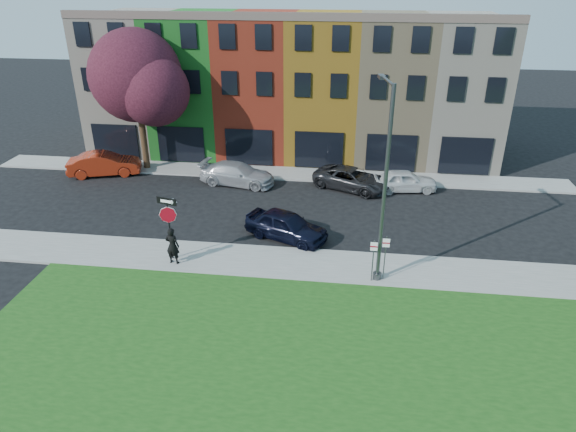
# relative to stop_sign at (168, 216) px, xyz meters

# --- Properties ---
(ground) EXTENTS (120.00, 120.00, 0.00)m
(ground) POSITION_rel_stop_sign_xyz_m (6.21, -2.67, -2.44)
(ground) COLOR black
(ground) RESTS_ON ground
(sidewalk_near) EXTENTS (40.00, 3.00, 0.12)m
(sidewalk_near) POSITION_rel_stop_sign_xyz_m (8.21, 0.33, -2.38)
(sidewalk_near) COLOR gray
(sidewalk_near) RESTS_ON ground
(sidewalk_far) EXTENTS (40.00, 2.40, 0.12)m
(sidewalk_far) POSITION_rel_stop_sign_xyz_m (3.21, 12.33, -2.38)
(sidewalk_far) COLOR gray
(sidewalk_far) RESTS_ON ground
(grass_park) EXTENTS (40.00, 16.00, 0.10)m
(grass_park) POSITION_rel_stop_sign_xyz_m (14.21, -8.67, -2.39)
(grass_park) COLOR #1B4814
(grass_park) RESTS_ON ground
(rowhouse_block) EXTENTS (30.00, 10.12, 10.00)m
(rowhouse_block) POSITION_rel_stop_sign_xyz_m (3.71, 18.52, 2.55)
(rowhouse_block) COLOR #B8AA99
(rowhouse_block) RESTS_ON ground
(stop_sign) EXTENTS (1.03, 0.29, 3.26)m
(stop_sign) POSITION_rel_stop_sign_xyz_m (0.00, 0.00, 0.00)
(stop_sign) COLOR black
(stop_sign) RESTS_ON sidewalk_near
(man) EXTENTS (0.81, 0.64, 1.88)m
(man) POSITION_rel_stop_sign_xyz_m (0.21, -0.39, -1.38)
(man) COLOR black
(man) RESTS_ON sidewalk_near
(sedan_near) EXTENTS (5.12, 5.84, 1.54)m
(sedan_near) POSITION_rel_stop_sign_xyz_m (5.27, 2.99, -1.68)
(sedan_near) COLOR black
(sedan_near) RESTS_ON ground
(parked_car_red) EXTENTS (4.42, 5.80, 1.60)m
(parked_car_red) POSITION_rel_stop_sign_xyz_m (-8.46, 10.66, -1.64)
(parked_car_red) COLOR maroon
(parked_car_red) RESTS_ON ground
(parked_car_silver) EXTENTS (3.55, 5.62, 1.45)m
(parked_car_silver) POSITION_rel_stop_sign_xyz_m (1.05, 10.16, -1.72)
(parked_car_silver) COLOR #A2A2A6
(parked_car_silver) RESTS_ON ground
(parked_car_dark) EXTENTS (5.96, 6.68, 1.39)m
(parked_car_dark) POSITION_rel_stop_sign_xyz_m (8.62, 10.30, -1.75)
(parked_car_dark) COLOR black
(parked_car_dark) RESTS_ON ground
(parked_car_white) EXTENTS (2.72, 4.51, 1.39)m
(parked_car_white) POSITION_rel_stop_sign_xyz_m (12.01, 10.43, -1.75)
(parked_car_white) COLOR silver
(parked_car_white) RESTS_ON ground
(street_lamp) EXTENTS (0.77, 2.56, 8.92)m
(street_lamp) POSITION_rel_stop_sign_xyz_m (9.92, -0.38, 2.17)
(street_lamp) COLOR #45484A
(street_lamp) RESTS_ON sidewalk_near
(parking_sign_a) EXTENTS (0.32, 0.08, 2.09)m
(parking_sign_a) POSITION_rel_stop_sign_xyz_m (9.70, -0.78, -1.01)
(parking_sign_a) COLOR #45484A
(parking_sign_a) RESTS_ON sidewalk_near
(parking_sign_b) EXTENTS (0.32, 0.09, 2.23)m
(parking_sign_b) POSITION_rel_stop_sign_xyz_m (10.23, -0.61, -0.93)
(parking_sign_b) COLOR #45484A
(parking_sign_b) RESTS_ON sidewalk_near
(tree_purple) EXTENTS (7.37, 6.45, 9.54)m
(tree_purple) POSITION_rel_stop_sign_xyz_m (-5.89, 12.19, 3.99)
(tree_purple) COLOR black
(tree_purple) RESTS_ON sidewalk_far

